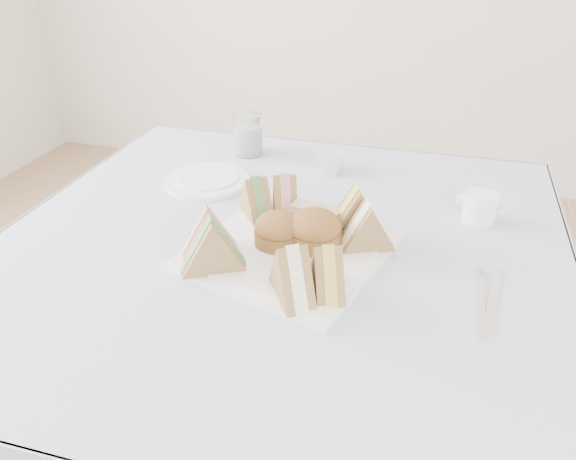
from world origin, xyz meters
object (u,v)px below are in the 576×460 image
(table, at_px, (280,391))
(serving_plate, at_px, (288,252))
(water_glass, at_px, (248,134))
(creamer_jug, at_px, (480,208))

(table, distance_m, serving_plate, 0.39)
(water_glass, bearing_deg, table, -63.48)
(serving_plate, bearing_deg, creamer_jug, 49.28)
(table, relative_size, creamer_jug, 13.90)
(serving_plate, bearing_deg, table, 140.39)
(table, distance_m, creamer_jug, 0.56)
(creamer_jug, bearing_deg, water_glass, 159.77)
(water_glass, relative_size, creamer_jug, 1.57)
(table, xyz_separation_m, serving_plate, (0.03, -0.04, 0.38))
(table, bearing_deg, water_glass, 116.52)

